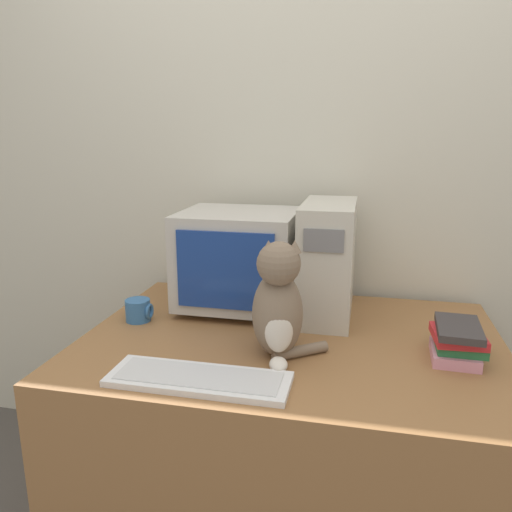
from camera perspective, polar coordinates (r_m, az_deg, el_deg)
wall_back at (r=2.07m, az=6.52°, el=9.08°), size 7.00×0.05×2.50m
desk at (r=1.85m, az=3.80°, el=-20.28°), size 1.35×0.95×0.77m
crt_monitor at (r=1.86m, az=-1.99°, el=-0.34°), size 0.42×0.38×0.37m
computer_tower at (r=1.81m, az=8.17°, el=-0.42°), size 0.18×0.40×0.41m
keyboard at (r=1.39m, az=-6.55°, el=-13.78°), size 0.49×0.17×0.02m
cat at (r=1.47m, az=2.56°, el=-5.73°), size 0.25×0.26×0.36m
book_stack at (r=1.60m, az=22.03°, el=-9.06°), size 0.15×0.21×0.11m
pen at (r=1.50m, az=-11.16°, el=-11.89°), size 0.14×0.05×0.01m
mug at (r=1.83m, az=-13.27°, el=-6.06°), size 0.09×0.09×0.08m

